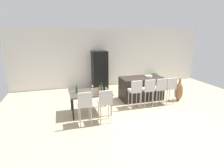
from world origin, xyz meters
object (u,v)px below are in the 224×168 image
object	(u,v)px
kitchen_island	(141,88)
bar_chair_right	(160,87)
floor_vase	(179,91)
dining_chair_near	(85,103)
dining_table	(90,94)
wine_bottle_corner	(104,87)
fruit_bowl	(149,76)
wine_bottle_middle	(101,88)
bar_chair_far	(170,86)
bar_chair_left	(135,90)
potted_plant	(155,77)
wine_glass_left	(92,86)
bar_chair_middle	(148,88)
wine_bottle_right	(77,90)
refrigerator	(100,70)
dining_chair_far	(105,101)
wine_bottle_near	(100,91)

from	to	relation	value
kitchen_island	bar_chair_right	bearing A→B (deg)	-66.45
floor_vase	dining_chair_near	bearing A→B (deg)	-165.81
dining_table	floor_vase	distance (m)	3.65
kitchen_island	wine_bottle_corner	world-z (taller)	wine_bottle_corner
kitchen_island	fruit_bowl	distance (m)	0.57
wine_bottle_middle	bar_chair_far	bearing A→B (deg)	0.38
bar_chair_left	potted_plant	world-z (taller)	bar_chair_left
wine_glass_left	kitchen_island	bearing A→B (deg)	11.47
bar_chair_left	potted_plant	distance (m)	3.72
bar_chair_middle	dining_table	bearing A→B (deg)	178.75
kitchen_island	wine_bottle_middle	world-z (taller)	wine_bottle_middle
potted_plant	fruit_bowl	bearing A→B (deg)	-125.70
dining_table	potted_plant	distance (m)	4.89
bar_chair_right	wine_bottle_right	size ratio (longest dim) A/B	3.71
bar_chair_far	dining_table	distance (m)	3.04
refrigerator	floor_vase	bearing A→B (deg)	-44.37
fruit_bowl	floor_vase	size ratio (longest dim) A/B	0.32
floor_vase	wine_bottle_middle	bearing A→B (deg)	-175.91
refrigerator	potted_plant	distance (m)	3.11
refrigerator	wine_bottle_right	bearing A→B (deg)	-116.74
refrigerator	dining_chair_near	bearing A→B (deg)	-109.03
bar_chair_middle	bar_chair_right	bearing A→B (deg)	0.00
wine_bottle_corner	refrigerator	size ratio (longest dim) A/B	0.18
bar_chair_far	wine_bottle_corner	world-z (taller)	wine_bottle_corner
bar_chair_middle	potted_plant	size ratio (longest dim) A/B	1.72
dining_chair_far	fruit_bowl	size ratio (longest dim) A/B	3.60
kitchen_island	dining_chair_near	bearing A→B (deg)	-147.89
bar_chair_far	wine_bottle_middle	distance (m)	2.67
bar_chair_right	wine_bottle_right	world-z (taller)	bar_chair_right
dining_chair_far	refrigerator	distance (m)	3.69
dining_chair_far	bar_chair_right	bearing A→B (deg)	18.72
wine_bottle_corner	floor_vase	distance (m)	3.17
bar_chair_right	fruit_bowl	bearing A→B (deg)	95.68
bar_chair_right	dining_chair_far	xyz separation A→B (m)	(-2.30, -0.78, 0.00)
bar_chair_left	bar_chair_middle	world-z (taller)	same
bar_chair_right	potted_plant	distance (m)	3.18
wine_bottle_middle	fruit_bowl	world-z (taller)	wine_bottle_middle
kitchen_island	wine_glass_left	world-z (taller)	kitchen_island
potted_plant	kitchen_island	bearing A→B (deg)	-131.25
wine_bottle_right	refrigerator	xyz separation A→B (m)	(1.39, 2.75, 0.07)
bar_chair_far	wine_bottle_corner	size ratio (longest dim) A/B	3.26
bar_chair_middle	floor_vase	world-z (taller)	bar_chair_middle
fruit_bowl	wine_bottle_right	bearing A→B (deg)	-167.17
wine_bottle_corner	wine_bottle_near	bearing A→B (deg)	-122.93
wine_bottle_corner	fruit_bowl	world-z (taller)	wine_bottle_corner
bar_chair_left	refrigerator	distance (m)	2.93
bar_chair_middle	potted_plant	xyz separation A→B (m)	(1.87, 2.83, -0.34)
wine_glass_left	potted_plant	world-z (taller)	wine_glass_left
wine_bottle_right	bar_chair_right	bearing A→B (deg)	-1.75
bar_chair_left	dining_chair_far	size ratio (longest dim) A/B	1.00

